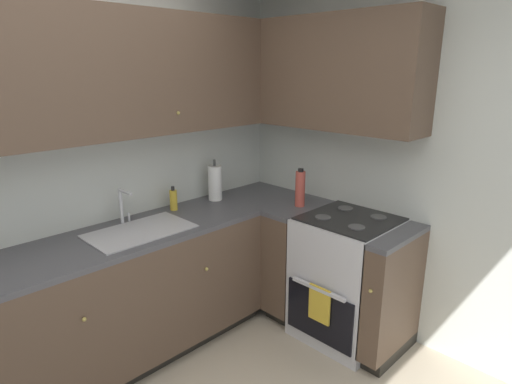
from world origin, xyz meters
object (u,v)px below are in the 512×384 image
(oven_range, at_px, (347,277))
(oil_bottle, at_px, (300,188))
(soap_bottle, at_px, (173,200))
(paper_towel_roll, at_px, (215,183))

(oven_range, relative_size, oil_bottle, 3.61)
(oven_range, bearing_deg, soap_bottle, 125.76)
(soap_bottle, bearing_deg, oil_bottle, -39.34)
(oven_range, xyz_separation_m, paper_towel_roll, (-0.37, 1.03, 0.59))
(oven_range, bearing_deg, paper_towel_roll, 109.79)
(oven_range, relative_size, paper_towel_roll, 3.15)
(soap_bottle, xyz_separation_m, paper_towel_roll, (0.39, -0.02, 0.06))
(soap_bottle, height_order, paper_towel_roll, paper_towel_roll)
(soap_bottle, relative_size, paper_towel_roll, 0.54)
(paper_towel_roll, distance_m, oil_bottle, 0.68)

